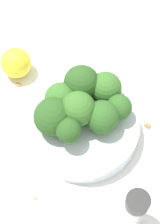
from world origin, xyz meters
TOP-DOWN VIEW (x-y plane):
  - ground_plane at (0.00, 0.00)m, footprint 3.00×3.00m
  - bowl at (0.00, 0.00)m, footprint 0.17×0.17m
  - broccoli_floret_0 at (0.03, -0.00)m, footprint 0.05×0.05m
  - broccoli_floret_1 at (-0.01, 0.00)m, footprint 0.05×0.05m
  - broccoli_floret_2 at (-0.01, 0.05)m, footprint 0.06×0.06m
  - broccoli_floret_3 at (-0.02, -0.04)m, footprint 0.04×0.04m
  - broccoli_floret_4 at (0.02, 0.05)m, footprint 0.05×0.05m
  - broccoli_floret_5 at (0.05, 0.02)m, footprint 0.04×0.04m
  - broccoli_floret_6 at (-0.04, 0.02)m, footprint 0.05×0.05m
  - broccoli_floret_7 at (-0.04, -0.02)m, footprint 0.06×0.06m
  - pepper_shaker at (0.10, -0.12)m, footprint 0.03×0.03m
  - lemon_wedge at (-0.14, 0.10)m, footprint 0.05×0.05m
  - almond_crumb_1 at (0.05, 0.08)m, footprint 0.01×0.01m
  - almond_crumb_2 at (-0.05, -0.12)m, footprint 0.01×0.01m
  - almond_crumb_3 at (-0.13, 0.07)m, footprint 0.01×0.01m
  - almond_crumb_4 at (0.10, 0.03)m, footprint 0.01×0.01m

SIDE VIEW (x-z plane):
  - ground_plane at x=0.00m, z-range 0.00..0.00m
  - almond_crumb_2 at x=-0.05m, z-range 0.00..0.01m
  - almond_crumb_1 at x=0.05m, z-range 0.00..0.01m
  - almond_crumb_3 at x=-0.13m, z-range 0.00..0.01m
  - almond_crumb_4 at x=0.10m, z-range 0.00..0.01m
  - bowl at x=0.00m, z-range 0.00..0.03m
  - lemon_wedge at x=-0.14m, z-range 0.00..0.05m
  - pepper_shaker at x=0.10m, z-range 0.00..0.08m
  - broccoli_floret_5 at x=0.05m, z-range 0.04..0.08m
  - broccoli_floret_6 at x=-0.04m, z-range 0.03..0.09m
  - broccoli_floret_0 at x=0.03m, z-range 0.03..0.09m
  - broccoli_floret_4 at x=0.02m, z-range 0.03..0.09m
  - broccoli_floret_7 at x=-0.04m, z-range 0.03..0.09m
  - broccoli_floret_3 at x=-0.02m, z-range 0.04..0.09m
  - broccoli_floret_2 at x=-0.01m, z-range 0.04..0.10m
  - broccoli_floret_1 at x=-0.01m, z-range 0.04..0.10m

